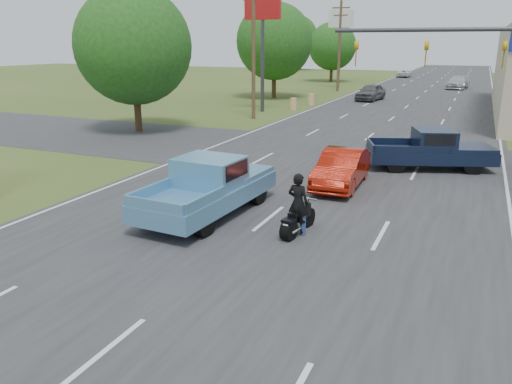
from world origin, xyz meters
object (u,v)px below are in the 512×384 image
at_px(motorcycle, 297,221).
at_px(distant_car_silver, 458,82).
at_px(navy_pickup, 433,149).
at_px(distant_car_white, 404,73).
at_px(red_convertible, 342,169).
at_px(blue_pickup, 210,185).
at_px(distant_car_grey, 371,92).
at_px(rider, 298,206).

distance_m(motorcycle, distant_car_silver, 54.01).
relative_size(navy_pickup, distant_car_white, 1.32).
bearing_deg(red_convertible, blue_pickup, -124.30).
height_order(navy_pickup, distant_car_silver, navy_pickup).
bearing_deg(distant_car_silver, distant_car_grey, -106.79).
xyz_separation_m(rider, blue_pickup, (-3.29, 0.67, 0.07)).
bearing_deg(distant_car_silver, distant_car_white, 121.26).
bearing_deg(distant_car_grey, navy_pickup, -65.26).
xyz_separation_m(red_convertible, distant_car_white, (-6.99, 67.32, -0.11)).
bearing_deg(distant_car_white, rider, 94.63).
bearing_deg(distant_car_grey, rider, -74.13).
height_order(motorcycle, distant_car_silver, distant_car_silver).
height_order(red_convertible, blue_pickup, blue_pickup).
xyz_separation_m(motorcycle, rider, (0.01, 0.04, 0.46)).
bearing_deg(rider, distant_car_grey, -73.01).
relative_size(motorcycle, distant_car_grey, 0.41).
height_order(distant_car_grey, distant_car_white, distant_car_grey).
distance_m(motorcycle, distant_car_grey, 37.11).
distance_m(blue_pickup, distant_car_white, 72.35).
bearing_deg(navy_pickup, distant_car_white, 169.49).
relative_size(blue_pickup, navy_pickup, 1.02).
xyz_separation_m(motorcycle, distant_car_white, (-7.12, 72.96, 0.18)).
bearing_deg(distant_car_silver, rider, -86.20).
xyz_separation_m(distant_car_grey, distant_car_white, (-1.85, 36.23, -0.19)).
relative_size(distant_car_grey, distant_car_white, 1.07).
distance_m(rider, distant_car_grey, 37.07).
bearing_deg(motorcycle, rider, 90.00).
distance_m(distant_car_grey, distant_car_silver, 18.68).
relative_size(distant_car_silver, distant_car_white, 1.24).
bearing_deg(distant_car_white, motorcycle, 94.63).
bearing_deg(navy_pickup, distant_car_grey, 177.49).
bearing_deg(distant_car_white, red_convertible, 94.98).
xyz_separation_m(motorcycle, navy_pickup, (2.89, 10.11, 0.47)).
bearing_deg(distant_car_grey, distant_car_white, 100.60).
distance_m(motorcycle, navy_pickup, 10.52).
xyz_separation_m(red_convertible, motorcycle, (0.13, -5.64, -0.29)).
height_order(distant_car_silver, distant_car_white, distant_car_silver).
distance_m(blue_pickup, distant_car_grey, 36.08).
bearing_deg(distant_car_white, blue_pickup, 92.09).
relative_size(red_convertible, distant_car_grey, 0.93).
bearing_deg(blue_pickup, rider, -8.20).
relative_size(red_convertible, distant_car_silver, 0.80).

